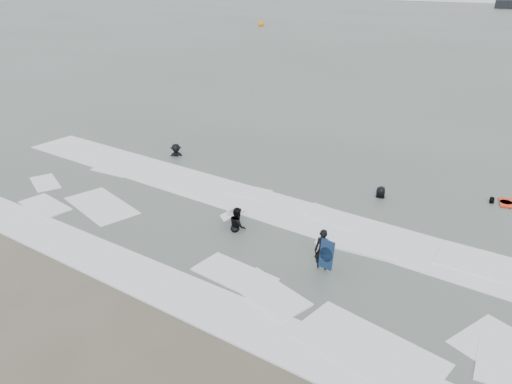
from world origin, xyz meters
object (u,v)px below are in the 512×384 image
Objects in this scene: surfer_wading at (238,231)px; buoy at (261,24)px; surfer_right_near at (491,204)px; surfer_right_far at (380,198)px; surfer_centre at (321,271)px; surfer_breaker at (176,157)px.

buoy is at bearing -11.42° from surfer_wading.
buoy reaches higher than surfer_right_near.
buoy reaches higher than surfer_right_far.
surfer_centre is at bearing 79.28° from surfer_right_far.
surfer_breaker is (-7.56, 4.64, 0.00)m from surfer_wading.
surfer_right_far is at bearing -74.11° from surfer_wading.
surfer_breaker reaches higher than surfer_right_near.
surfer_breaker is at bearing 13.14° from surfer_wading.
surfer_right_near is at bearing -168.90° from surfer_right_far.
buoy is (-45.90, 63.15, 0.42)m from surfer_centre.
surfer_wading is at bearing -56.11° from buoy.
surfer_centre is 0.92× the size of buoy.
surfer_wading is 0.96× the size of surfer_breaker.
surfer_centre is 3.93m from surfer_wading.
surfer_right_far is (-0.63, 6.53, 0.00)m from surfer_centre.
buoy is at bearing 120.96° from surfer_centre.
surfer_wading is 8.87m from surfer_breaker.
surfer_wading is 0.91× the size of surfer_right_far.
surfer_wading is 1.03× the size of surfer_right_near.
surfer_breaker reaches higher than surfer_centre.
surfer_right_far reaches higher than surfer_breaker.
surfer_centre is 78.07m from buoy.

